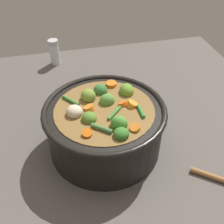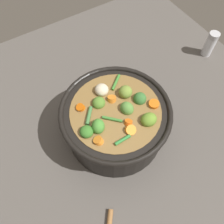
% 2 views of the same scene
% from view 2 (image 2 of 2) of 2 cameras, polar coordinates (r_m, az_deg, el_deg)
% --- Properties ---
extents(ground_plane, '(1.10, 1.10, 0.00)m').
position_cam_2_polar(ground_plane, '(0.69, 0.76, -4.83)').
color(ground_plane, '#514C47').
extents(cooking_pot, '(0.29, 0.29, 0.15)m').
position_cam_2_polar(cooking_pot, '(0.63, 0.84, -2.14)').
color(cooking_pot, black).
rests_on(cooking_pot, ground_plane).
extents(salt_shaker, '(0.04, 0.04, 0.09)m').
position_cam_2_polar(salt_shaker, '(0.91, 23.45, 15.42)').
color(salt_shaker, silver).
rests_on(salt_shaker, ground_plane).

